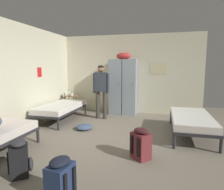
{
  "coord_description": "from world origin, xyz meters",
  "views": [
    {
      "loc": [
        1.16,
        -4.22,
        1.6
      ],
      "look_at": [
        0.0,
        0.27,
        0.95
      ],
      "focal_mm": 32.07,
      "sensor_mm": 36.0,
      "label": 1
    }
  ],
  "objects_px": {
    "locker_bank": "(123,86)",
    "clothes_pile_denim": "(84,127)",
    "shelf_unit": "(71,102)",
    "bed_right": "(191,120)",
    "water_bottle": "(69,93)",
    "lotion_bottle": "(72,94)",
    "backpack_maroon": "(141,144)",
    "bed_left_rear": "(61,108)",
    "backpack_black": "(20,158)",
    "person_traveler": "(101,87)",
    "backpack_navy": "(60,180)"
  },
  "relations": [
    {
      "from": "shelf_unit",
      "to": "bed_right",
      "type": "height_order",
      "value": "shelf_unit"
    },
    {
      "from": "backpack_navy",
      "to": "backpack_maroon",
      "type": "xyz_separation_m",
      "value": [
        0.82,
        1.38,
        0.0
      ]
    },
    {
      "from": "bed_right",
      "to": "water_bottle",
      "type": "bearing_deg",
      "value": 156.99
    },
    {
      "from": "backpack_navy",
      "to": "locker_bank",
      "type": "bearing_deg",
      "value": 91.95
    },
    {
      "from": "locker_bank",
      "to": "backpack_navy",
      "type": "relative_size",
      "value": 3.76
    },
    {
      "from": "bed_left_rear",
      "to": "locker_bank",
      "type": "bearing_deg",
      "value": 37.67
    },
    {
      "from": "bed_right",
      "to": "lotion_bottle",
      "type": "relative_size",
      "value": 12.21
    },
    {
      "from": "shelf_unit",
      "to": "bed_right",
      "type": "relative_size",
      "value": 0.3
    },
    {
      "from": "shelf_unit",
      "to": "bed_left_rear",
      "type": "height_order",
      "value": "shelf_unit"
    },
    {
      "from": "person_traveler",
      "to": "clothes_pile_denim",
      "type": "distance_m",
      "value": 1.51
    },
    {
      "from": "backpack_black",
      "to": "bed_right",
      "type": "bearing_deg",
      "value": 43.05
    },
    {
      "from": "shelf_unit",
      "to": "lotion_bottle",
      "type": "xyz_separation_m",
      "value": [
        0.07,
        -0.04,
        0.29
      ]
    },
    {
      "from": "shelf_unit",
      "to": "backpack_maroon",
      "type": "relative_size",
      "value": 1.04
    },
    {
      "from": "backpack_black",
      "to": "person_traveler",
      "type": "bearing_deg",
      "value": 87.22
    },
    {
      "from": "shelf_unit",
      "to": "person_traveler",
      "type": "relative_size",
      "value": 0.35
    },
    {
      "from": "lotion_bottle",
      "to": "bed_right",
      "type": "bearing_deg",
      "value": -23.06
    },
    {
      "from": "water_bottle",
      "to": "backpack_maroon",
      "type": "bearing_deg",
      "value": -47.02
    },
    {
      "from": "clothes_pile_denim",
      "to": "shelf_unit",
      "type": "bearing_deg",
      "value": 124.18
    },
    {
      "from": "water_bottle",
      "to": "lotion_bottle",
      "type": "distance_m",
      "value": 0.16
    },
    {
      "from": "locker_bank",
      "to": "lotion_bottle",
      "type": "distance_m",
      "value": 1.87
    },
    {
      "from": "clothes_pile_denim",
      "to": "bed_left_rear",
      "type": "bearing_deg",
      "value": 145.89
    },
    {
      "from": "bed_right",
      "to": "bed_left_rear",
      "type": "bearing_deg",
      "value": 172.55
    },
    {
      "from": "bed_left_rear",
      "to": "backpack_maroon",
      "type": "xyz_separation_m",
      "value": [
        2.63,
        -1.97,
        -0.12
      ]
    },
    {
      "from": "backpack_navy",
      "to": "backpack_maroon",
      "type": "distance_m",
      "value": 1.61
    },
    {
      "from": "water_bottle",
      "to": "clothes_pile_denim",
      "type": "bearing_deg",
      "value": -54.48
    },
    {
      "from": "locker_bank",
      "to": "shelf_unit",
      "type": "distance_m",
      "value": 2.01
    },
    {
      "from": "shelf_unit",
      "to": "bed_right",
      "type": "distance_m",
      "value": 4.23
    },
    {
      "from": "lotion_bottle",
      "to": "backpack_black",
      "type": "height_order",
      "value": "lotion_bottle"
    },
    {
      "from": "bed_left_rear",
      "to": "backpack_black",
      "type": "xyz_separation_m",
      "value": [
        0.96,
        -2.98,
        -0.12
      ]
    },
    {
      "from": "backpack_navy",
      "to": "clothes_pile_denim",
      "type": "bearing_deg",
      "value": 106.48
    },
    {
      "from": "bed_right",
      "to": "person_traveler",
      "type": "height_order",
      "value": "person_traveler"
    },
    {
      "from": "shelf_unit",
      "to": "bed_right",
      "type": "xyz_separation_m",
      "value": [
        3.89,
        -1.66,
        0.04
      ]
    },
    {
      "from": "locker_bank",
      "to": "water_bottle",
      "type": "relative_size",
      "value": 9.45
    },
    {
      "from": "person_traveler",
      "to": "backpack_maroon",
      "type": "relative_size",
      "value": 3.0
    },
    {
      "from": "water_bottle",
      "to": "backpack_maroon",
      "type": "relative_size",
      "value": 0.4
    },
    {
      "from": "shelf_unit",
      "to": "person_traveler",
      "type": "xyz_separation_m",
      "value": [
        1.37,
        -0.7,
        0.65
      ]
    },
    {
      "from": "person_traveler",
      "to": "shelf_unit",
      "type": "bearing_deg",
      "value": 152.94
    },
    {
      "from": "locker_bank",
      "to": "clothes_pile_denim",
      "type": "bearing_deg",
      "value": -107.6
    },
    {
      "from": "clothes_pile_denim",
      "to": "water_bottle",
      "type": "bearing_deg",
      "value": 125.52
    },
    {
      "from": "bed_right",
      "to": "lotion_bottle",
      "type": "height_order",
      "value": "lotion_bottle"
    },
    {
      "from": "locker_bank",
      "to": "backpack_black",
      "type": "xyz_separation_m",
      "value": [
        -0.7,
        -4.26,
        -0.71
      ]
    },
    {
      "from": "bed_right",
      "to": "clothes_pile_denim",
      "type": "bearing_deg",
      "value": -175.11
    },
    {
      "from": "water_bottle",
      "to": "clothes_pile_denim",
      "type": "xyz_separation_m",
      "value": [
        1.36,
        -1.91,
        -0.6
      ]
    },
    {
      "from": "backpack_black",
      "to": "backpack_maroon",
      "type": "height_order",
      "value": "same"
    },
    {
      "from": "backpack_navy",
      "to": "lotion_bottle",
      "type": "bearing_deg",
      "value": 113.92
    },
    {
      "from": "water_bottle",
      "to": "lotion_bottle",
      "type": "xyz_separation_m",
      "value": [
        0.15,
        -0.06,
        -0.03
      ]
    },
    {
      "from": "lotion_bottle",
      "to": "backpack_black",
      "type": "xyz_separation_m",
      "value": [
        1.14,
        -4.13,
        -0.38
      ]
    },
    {
      "from": "bed_left_rear",
      "to": "person_traveler",
      "type": "bearing_deg",
      "value": 23.4
    },
    {
      "from": "locker_bank",
      "to": "backpack_maroon",
      "type": "distance_m",
      "value": 3.47
    },
    {
      "from": "backpack_navy",
      "to": "backpack_black",
      "type": "distance_m",
      "value": 0.94
    }
  ]
}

